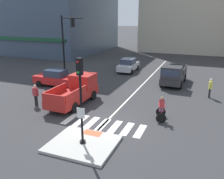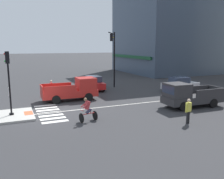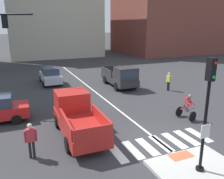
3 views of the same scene
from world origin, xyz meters
The scene contains 21 objects.
ground_plane centered at (0.00, 0.00, 0.00)m, with size 300.00×300.00×0.00m, color #333335.
traffic_island centered at (0.00, -2.64, 0.07)m, with size 3.47×3.01×0.15m, color #B2AFA8.
tactile_pad_front centered at (0.00, -1.49, 0.15)m, with size 1.10×0.60×0.01m, color #DB5B38.
signal_pole centered at (0.00, -2.65, 2.89)m, with size 0.44×0.38×4.54m.
crosswalk_stripe_a centered at (-2.43, 0.04, 0.00)m, with size 0.44×1.80×0.01m, color silver.
crosswalk_stripe_b centered at (-1.62, 0.04, 0.00)m, with size 0.44×1.80×0.01m, color silver.
crosswalk_stripe_c centered at (-0.81, 0.04, 0.00)m, with size 0.44×1.80×0.01m, color silver.
crosswalk_stripe_d centered at (0.00, 0.04, 0.00)m, with size 0.44×1.80×0.01m, color silver.
crosswalk_stripe_e centered at (0.81, 0.04, 0.00)m, with size 0.44×1.80×0.01m, color silver.
crosswalk_stripe_f centered at (1.62, 0.04, 0.00)m, with size 0.44×1.80×0.01m, color silver.
crosswalk_stripe_g centered at (2.43, 0.04, 0.00)m, with size 0.44×1.80×0.01m, color silver.
lane_centre_line centered at (0.02, 10.00, 0.00)m, with size 0.14×28.00×0.01m, color silver.
traffic_light_mast centered at (-8.01, 8.90, 4.32)m, with size 3.76×2.36×6.67m.
building_corner_left centered at (-21.45, 28.23, 10.09)m, with size 17.03×20.81×20.14m.
car_silver_westbound_distant centered at (-3.12, 14.91, 0.81)m, with size 1.85×4.10×1.64m.
car_red_cross_left centered at (-7.85, 6.27, 0.81)m, with size 4.13×1.91×1.64m.
pickup_truck_charcoal_eastbound_far centered at (2.84, 10.92, 0.98)m, with size 2.18×5.15×2.08m.
pickup_truck_red_westbound_near centered at (-3.57, 2.95, 0.98)m, with size 2.11×5.12×2.08m.
cyclist centered at (3.28, 2.06, 0.87)m, with size 0.86×1.20×1.68m.
pedestrian_at_curb_left centered at (-6.11, 1.22, 0.98)m, with size 0.55×0.23×1.67m.
pedestrian_waiting_far_side centered at (6.25, 8.06, 0.98)m, with size 0.28×0.54×1.67m.
Camera 2 is at (18.31, -2.60, 5.07)m, focal length 38.61 mm.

